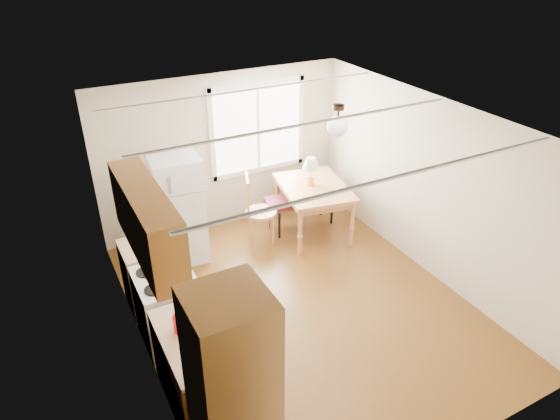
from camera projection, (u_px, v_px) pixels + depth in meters
room_shell at (303, 223)px, 5.96m from camera, size 4.60×5.60×2.62m
kitchen_run at (185, 328)px, 4.97m from camera, size 0.65×3.40×2.20m
window_unit at (258, 128)px, 7.97m from camera, size 1.64×0.05×1.51m
pendant_light at (338, 125)px, 6.07m from camera, size 0.26×0.26×0.40m
refrigerator at (178, 209)px, 7.16m from camera, size 0.73×0.73×1.63m
bench at (302, 201)px, 8.09m from camera, size 1.23×0.62×0.54m
dining_table at (314, 192)px, 7.85m from camera, size 1.21×1.47×0.82m
chair at (254, 205)px, 7.64m from camera, size 0.54×0.53×1.11m
table_lamp at (311, 165)px, 7.67m from camera, size 0.27×0.27×0.46m
coffee_maker at (207, 359)px, 4.35m from camera, size 0.24×0.28×0.36m
kettle at (180, 323)px, 4.80m from camera, size 0.13×0.13×0.24m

